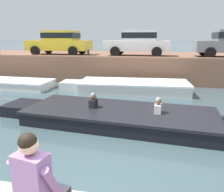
{
  "coord_description": "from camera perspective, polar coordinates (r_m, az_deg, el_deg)",
  "views": [
    {
      "loc": [
        0.82,
        -2.24,
        2.65
      ],
      "look_at": [
        -0.24,
        3.53,
        1.08
      ],
      "focal_mm": 35.0,
      "sensor_mm": 36.0,
      "label": 1
    }
  ],
  "objects": [
    {
      "name": "mooring_bollard_mid",
      "position": [
        13.15,
        -6.23,
        11.13
      ],
      "size": [
        0.15,
        0.15,
        0.44
      ],
      "color": "#2D2B28",
      "rests_on": "far_quay_wall"
    },
    {
      "name": "motorboat_passing",
      "position": [
        7.03,
        -0.2,
        -5.09
      ],
      "size": [
        7.27,
        2.73,
        0.95
      ],
      "color": "black",
      "rests_on": "ground"
    },
    {
      "name": "car_leftmost_yellow",
      "position": [
        15.23,
        -13.4,
        13.63
      ],
      "size": [
        4.09,
        2.01,
        1.54
      ],
      "color": "yellow",
      "rests_on": "far_quay_wall"
    },
    {
      "name": "far_quay_wall",
      "position": [
        15.46,
        7.39,
        7.92
      ],
      "size": [
        60.0,
        6.0,
        1.54
      ],
      "primitive_type": "cube",
      "color": "brown",
      "rests_on": "ground"
    },
    {
      "name": "boat_moored_central_white",
      "position": [
        10.95,
        4.28,
        2.47
      ],
      "size": [
        6.43,
        2.28,
        0.56
      ],
      "color": "white",
      "rests_on": "ground"
    },
    {
      "name": "car_left_inner_white",
      "position": [
        14.0,
        6.81,
        13.83
      ],
      "size": [
        3.99,
        1.93,
        1.54
      ],
      "color": "white",
      "rests_on": "far_quay_wall"
    },
    {
      "name": "person_seated_left",
      "position": [
        2.66,
        -19.27,
        -20.34
      ],
      "size": [
        0.58,
        0.59,
        0.96
      ],
      "color": "#282833",
      "rests_on": "near_quay"
    },
    {
      "name": "boat_moored_west_white",
      "position": [
        13.38,
        -26.26,
        3.0
      ],
      "size": [
        5.88,
        1.88,
        0.44
      ],
      "color": "white",
      "rests_on": "ground"
    },
    {
      "name": "ground_plane",
      "position": [
        7.79,
        3.78,
        -4.9
      ],
      "size": [
        400.0,
        400.0,
        0.0
      ],
      "primitive_type": "plane",
      "color": "#3D5156"
    },
    {
      "name": "far_wall_coping",
      "position": [
        12.52,
        6.74,
        10.01
      ],
      "size": [
        60.0,
        0.24,
        0.08
      ],
      "primitive_type": "cube",
      "color": "#9F6C52",
      "rests_on": "far_quay_wall"
    }
  ]
}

